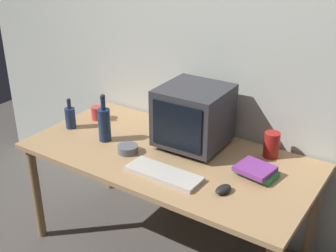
% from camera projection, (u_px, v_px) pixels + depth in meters
% --- Properties ---
extents(ground_plane, '(6.00, 6.00, 0.00)m').
position_uv_depth(ground_plane, '(168.00, 249.00, 2.85)').
color(ground_plane, '#56514C').
extents(back_wall, '(4.00, 0.08, 2.50)m').
position_uv_depth(back_wall, '(211.00, 45.00, 2.68)').
color(back_wall, beige).
rests_on(back_wall, ground).
extents(desk, '(1.70, 0.83, 0.71)m').
position_uv_depth(desk, '(168.00, 165.00, 2.58)').
color(desk, tan).
rests_on(desk, ground).
extents(crt_monitor, '(0.39, 0.40, 0.37)m').
position_uv_depth(crt_monitor, '(194.00, 116.00, 2.57)').
color(crt_monitor, '#333338').
rests_on(crt_monitor, desk).
extents(keyboard, '(0.42, 0.15, 0.02)m').
position_uv_depth(keyboard, '(164.00, 174.00, 2.33)').
color(keyboard, beige).
rests_on(keyboard, desk).
extents(computer_mouse, '(0.08, 0.11, 0.04)m').
position_uv_depth(computer_mouse, '(223.00, 189.00, 2.18)').
color(computer_mouse, black).
rests_on(computer_mouse, desk).
extents(bottle_tall, '(0.08, 0.08, 0.30)m').
position_uv_depth(bottle_tall, '(104.00, 123.00, 2.66)').
color(bottle_tall, navy).
rests_on(bottle_tall, desk).
extents(bottle_short, '(0.07, 0.07, 0.21)m').
position_uv_depth(bottle_short, '(70.00, 117.00, 2.84)').
color(bottle_short, navy).
rests_on(bottle_short, desk).
extents(book_stack, '(0.22, 0.19, 0.06)m').
position_uv_depth(book_stack, '(256.00, 171.00, 2.32)').
color(book_stack, '#33894C').
rests_on(book_stack, desk).
extents(mug, '(0.12, 0.08, 0.09)m').
position_uv_depth(mug, '(97.00, 113.00, 2.98)').
color(mug, '#CC383D').
rests_on(mug, desk).
extents(cd_spindle, '(0.12, 0.12, 0.04)m').
position_uv_depth(cd_spindle, '(128.00, 149.00, 2.56)').
color(cd_spindle, '#595B66').
rests_on(cd_spindle, desk).
extents(metal_canister, '(0.09, 0.09, 0.15)m').
position_uv_depth(metal_canister, '(271.00, 145.00, 2.49)').
color(metal_canister, '#A51E19').
rests_on(metal_canister, desk).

